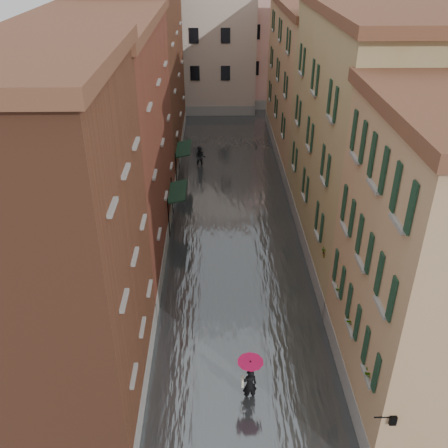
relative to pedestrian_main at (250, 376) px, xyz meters
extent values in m
plane|color=slate|center=(-0.13, 2.55, -1.30)|extent=(120.00, 120.00, 0.00)
cube|color=#454A4D|center=(-0.13, 15.55, -1.20)|extent=(10.00, 60.00, 0.20)
cube|color=brown|center=(-7.13, 0.55, 5.20)|extent=(6.00, 8.00, 13.00)
cube|color=brown|center=(-7.13, 11.55, 4.95)|extent=(6.00, 14.00, 12.50)
cube|color=brown|center=(-7.13, 26.55, 5.70)|extent=(6.00, 16.00, 14.00)
cube|color=tan|center=(6.87, 0.55, 4.45)|extent=(6.00, 8.00, 11.50)
cube|color=tan|center=(6.87, 11.55, 5.20)|extent=(6.00, 14.00, 13.00)
cube|color=tan|center=(6.87, 26.55, 4.45)|extent=(6.00, 16.00, 11.50)
cube|color=#B19F8C|center=(-3.13, 40.55, 5.20)|extent=(12.00, 9.00, 13.00)
cube|color=#CE9B91|center=(5.87, 42.55, 4.70)|extent=(10.00, 9.00, 12.00)
cube|color=black|center=(-3.58, 13.80, 1.25)|extent=(1.09, 2.95, 0.31)
cylinder|color=black|center=(-4.08, 12.32, 0.10)|extent=(0.06, 0.06, 2.80)
cylinder|color=black|center=(-4.08, 15.27, 0.10)|extent=(0.06, 0.06, 2.80)
cube|color=black|center=(-3.58, 20.95, 1.25)|extent=(1.09, 3.11, 0.31)
cylinder|color=black|center=(-4.08, 19.39, 0.10)|extent=(0.06, 0.06, 2.80)
cylinder|color=black|center=(-4.08, 22.50, 0.10)|extent=(0.06, 0.06, 2.80)
cylinder|color=black|center=(3.92, -3.45, 1.80)|extent=(0.60, 0.05, 0.05)
cube|color=black|center=(4.22, -3.45, 1.70)|extent=(0.22, 0.22, 0.35)
cube|color=beige|center=(4.22, -3.45, 1.70)|extent=(0.14, 0.14, 0.24)
cube|color=brown|center=(3.99, -1.84, 1.85)|extent=(0.22, 0.85, 0.18)
imported|color=#265926|center=(3.99, -1.84, 2.27)|extent=(0.59, 0.51, 0.66)
cube|color=brown|center=(3.99, 0.79, 1.85)|extent=(0.22, 0.85, 0.18)
imported|color=#265926|center=(3.99, 0.79, 2.27)|extent=(0.59, 0.51, 0.66)
cube|color=brown|center=(3.99, 2.79, 1.85)|extent=(0.22, 0.85, 0.18)
imported|color=#265926|center=(3.99, 2.79, 2.27)|extent=(0.59, 0.51, 0.66)
cube|color=brown|center=(3.99, 5.82, 1.85)|extent=(0.22, 0.85, 0.18)
imported|color=#265926|center=(3.99, 5.82, 2.27)|extent=(0.59, 0.51, 0.66)
imported|color=black|center=(0.00, 0.00, -0.49)|extent=(0.65, 0.50, 1.62)
cube|color=beige|center=(-0.28, 0.05, -0.35)|extent=(0.08, 0.30, 0.38)
cylinder|color=black|center=(0.00, 0.00, 0.05)|extent=(0.02, 0.02, 1.00)
cone|color=#AD0B3E|center=(0.00, 0.00, 0.62)|extent=(1.02, 1.02, 0.28)
imported|color=black|center=(-2.42, 23.17, -0.38)|extent=(0.95, 0.77, 1.83)
camera|label=1|loc=(-1.29, -13.82, 14.84)|focal=40.00mm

